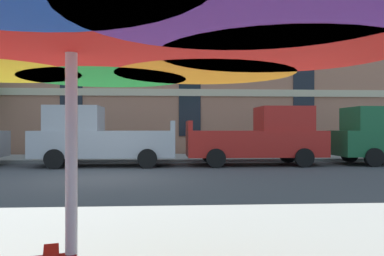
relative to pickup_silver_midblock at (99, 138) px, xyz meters
The scene contains 6 objects.
ground_plane 3.91m from the pickup_silver_midblock, 79.06° to the right, with size 120.00×120.00×0.00m, color #424244.
sidewalk_far 3.33m from the pickup_silver_midblock, 77.01° to the left, with size 56.00×3.60×0.12m, color gray.
apartment_building 12.53m from the pickup_silver_midblock, 86.38° to the left, with size 47.24×12.08×12.80m.
pickup_silver_midblock is the anchor object (origin of this frame).
pickup_red 6.03m from the pickup_silver_midblock, ahead, with size 5.10×2.12×2.20m.
patio_umbrella 12.89m from the pickup_silver_midblock, 81.09° to the right, with size 3.35×3.35×2.27m.
Camera 1 is at (1.75, -11.00, 1.40)m, focal length 36.98 mm.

